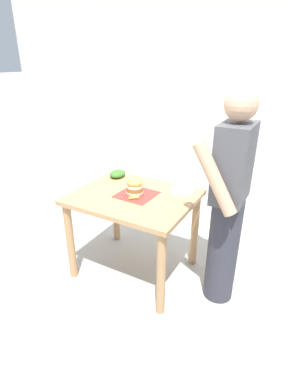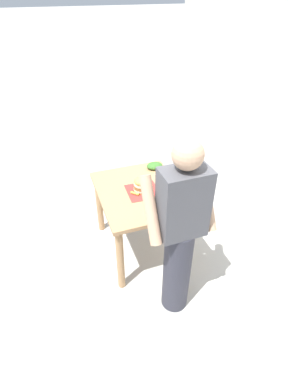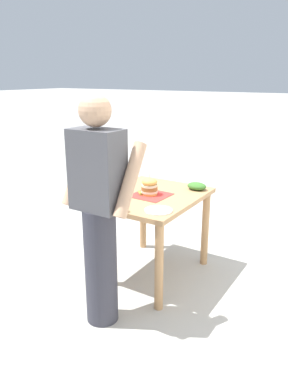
{
  "view_description": "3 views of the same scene",
  "coord_description": "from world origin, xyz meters",
  "px_view_note": "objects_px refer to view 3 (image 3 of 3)",
  "views": [
    {
      "loc": [
        1.99,
        1.22,
        1.85
      ],
      "look_at": [
        0.0,
        0.1,
        0.83
      ],
      "focal_mm": 28.0,
      "sensor_mm": 36.0,
      "label": 1
    },
    {
      "loc": [
        0.79,
        2.32,
        2.5
      ],
      "look_at": [
        0.0,
        0.1,
        0.83
      ],
      "focal_mm": 28.0,
      "sensor_mm": 36.0,
      "label": 2
    },
    {
      "loc": [
        -1.65,
        2.71,
        1.79
      ],
      "look_at": [
        0.0,
        0.1,
        0.83
      ],
      "focal_mm": 35.0,
      "sensor_mm": 36.0,
      "label": 3
    }
  ],
  "objects_px": {
    "side_plate_with_forks": "(158,210)",
    "diner_across_table": "(99,211)",
    "patio_table": "(150,209)",
    "side_salad": "(197,186)",
    "sandwich": "(150,186)",
    "pickle_spear": "(140,193)"
  },
  "relations": [
    {
      "from": "side_plate_with_forks",
      "to": "diner_across_table",
      "type": "bearing_deg",
      "value": 64.35
    },
    {
      "from": "patio_table",
      "to": "side_salad",
      "type": "height_order",
      "value": "side_salad"
    },
    {
      "from": "side_plate_with_forks",
      "to": "diner_across_table",
      "type": "height_order",
      "value": "diner_across_table"
    },
    {
      "from": "patio_table",
      "to": "sandwich",
      "type": "bearing_deg",
      "value": 96.69
    },
    {
      "from": "sandwich",
      "to": "diner_across_table",
      "type": "xyz_separation_m",
      "value": [
        -0.06,
        0.78,
        0.02
      ]
    },
    {
      "from": "patio_table",
      "to": "diner_across_table",
      "type": "relative_size",
      "value": 0.6
    },
    {
      "from": "side_plate_with_forks",
      "to": "diner_across_table",
      "type": "distance_m",
      "value": 0.52
    },
    {
      "from": "patio_table",
      "to": "side_plate_with_forks",
      "type": "xyz_separation_m",
      "value": [
        -0.28,
        0.33,
        0.14
      ]
    },
    {
      "from": "side_plate_with_forks",
      "to": "diner_across_table",
      "type": "xyz_separation_m",
      "value": [
        0.22,
        0.46,
        0.1
      ]
    },
    {
      "from": "side_salad",
      "to": "pickle_spear",
      "type": "bearing_deg",
      "value": 48.12
    },
    {
      "from": "diner_across_table",
      "to": "pickle_spear",
      "type": "bearing_deg",
      "value": -79.66
    },
    {
      "from": "sandwich",
      "to": "side_salad",
      "type": "distance_m",
      "value": 0.47
    },
    {
      "from": "patio_table",
      "to": "sandwich",
      "type": "height_order",
      "value": "sandwich"
    },
    {
      "from": "pickle_spear",
      "to": "side_salad",
      "type": "xyz_separation_m",
      "value": [
        -0.36,
        -0.41,
        0.02
      ]
    },
    {
      "from": "pickle_spear",
      "to": "side_plate_with_forks",
      "type": "bearing_deg",
      "value": 141.38
    },
    {
      "from": "patio_table",
      "to": "pickle_spear",
      "type": "height_order",
      "value": "pickle_spear"
    },
    {
      "from": "pickle_spear",
      "to": "side_plate_with_forks",
      "type": "height_order",
      "value": "pickle_spear"
    },
    {
      "from": "diner_across_table",
      "to": "patio_table",
      "type": "bearing_deg",
      "value": -85.72
    },
    {
      "from": "sandwich",
      "to": "pickle_spear",
      "type": "relative_size",
      "value": 2.12
    },
    {
      "from": "patio_table",
      "to": "pickle_spear",
      "type": "distance_m",
      "value": 0.18
    },
    {
      "from": "pickle_spear",
      "to": "side_plate_with_forks",
      "type": "relative_size",
      "value": 0.4
    },
    {
      "from": "diner_across_table",
      "to": "sandwich",
      "type": "bearing_deg",
      "value": -85.75
    }
  ]
}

